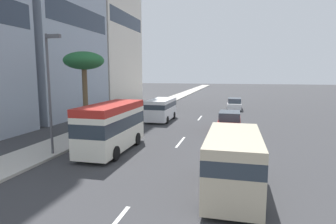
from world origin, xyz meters
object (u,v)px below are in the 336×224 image
Objects in this scene: street_lamp at (50,81)px; van_second at (233,160)px; car_fourth at (229,122)px; van_third at (161,108)px; pedestrian_near_lamp at (130,110)px; car_lead at (234,104)px; palm_tree at (84,63)px; minibus_fifth at (112,125)px.

van_second is at bearing -105.94° from street_lamp.
van_second reaches higher than car_fourth.
van_third is 3.49m from pedestrian_near_lamp.
palm_tree is (-18.27, 11.88, 5.01)m from car_lead.
car_lead is at bearing -1.30° from car_fourth.
street_lamp reaches higher than van_third.
van_second is at bearing -179.83° from car_lead.
van_second is 18.42m from van_third.
car_fourth is at bearing -10.45° from pedestrian_near_lamp.
van_third is 14.51m from street_lamp.
street_lamp is (-13.96, -0.49, 3.45)m from pedestrian_near_lamp.
van_second is 12.83m from car_fourth.
car_fourth reaches higher than car_lead.
palm_tree is (9.44, 11.97, 4.32)m from van_second.
street_lamp is at bearing 134.31° from car_fourth.
street_lamp reaches higher than palm_tree.
car_lead is 22.36m from palm_tree.
palm_tree is (-7.40, 4.48, 4.47)m from van_third.
van_second reaches higher than pedestrian_near_lamp.
pedestrian_near_lamp is 14.39m from street_lamp.
car_fourth is 2.90× the size of pedestrian_near_lamp.
pedestrian_near_lamp is at bearing -7.63° from palm_tree.
car_fourth is at bearing 60.32° from van_third.
car_fourth is at bearing 178.70° from car_lead.
pedestrian_near_lamp is (12.14, 3.43, -0.65)m from minibus_fifth.
car_lead is 0.65× the size of street_lamp.
palm_tree reaches higher than minibus_fifth.
car_fourth is (12.80, 0.42, -0.63)m from van_second.
street_lamp is at bearing -76.96° from pedestrian_near_lamp.
minibus_fifth is 12.63m from pedestrian_near_lamp.
van_third reaches higher than car_lead.
car_fourth is 14.51m from street_lamp.
street_lamp is at bearing -12.17° from van_third.
pedestrian_near_lamp is at bearing 32.88° from van_second.
street_lamp is (-1.82, 2.94, 2.80)m from minibus_fifth.
minibus_fifth is at bearing -0.22° from van_third.
van_second is 1.14× the size of car_fourth.
van_third is 0.76× the size of street_lamp.
minibus_fifth is (-22.89, 7.45, 0.91)m from car_lead.
van_second is at bearing 57.44° from minibus_fifth.
palm_tree reaches higher than pedestrian_near_lamp.
minibus_fifth is (-12.02, 0.05, 0.37)m from van_third.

